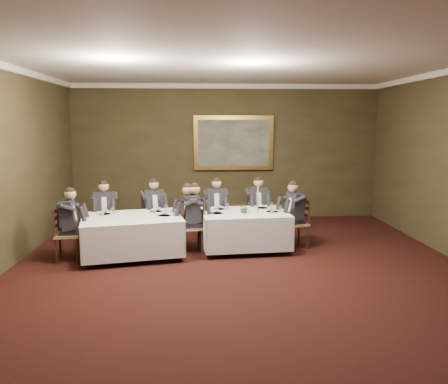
{
  "coord_description": "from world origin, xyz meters",
  "views": [
    {
      "loc": [
        -0.65,
        -6.49,
        2.49
      ],
      "look_at": [
        -0.2,
        2.05,
        1.15
      ],
      "focal_mm": 35.0,
      "sensor_mm": 36.0,
      "label": 1
    }
  ],
  "objects": [
    {
      "name": "centerpiece",
      "position": [
        0.18,
        1.83,
        0.88
      ],
      "size": [
        0.23,
        0.2,
        0.24
      ],
      "primitive_type": "imported",
      "rotation": [
        0.0,
        0.0,
        0.08
      ],
      "color": "#2D5926",
      "rests_on": "table_main"
    },
    {
      "name": "table_main",
      "position": [
        0.2,
        1.96,
        0.45
      ],
      "size": [
        1.81,
        1.44,
        0.67
      ],
      "rotation": [
        0.0,
        0.0,
        0.09
      ],
      "color": "black",
      "rests_on": "ground"
    },
    {
      "name": "place_setting_table_main",
      "position": [
        -0.24,
        2.29,
        0.8
      ],
      "size": [
        0.33,
        0.31,
        0.14
      ],
      "color": "white",
      "rests_on": "table_main"
    },
    {
      "name": "diner_sec_backleft",
      "position": [
        -2.64,
        2.43,
        0.51
      ],
      "size": [
        0.47,
        0.54,
        1.35
      ],
      "rotation": [
        0.0,
        0.0,
        3.31
      ],
      "color": "black",
      "rests_on": "chair_sec_backleft"
    },
    {
      "name": "back_wall",
      "position": [
        0.0,
        5.0,
        1.75
      ],
      "size": [
        8.0,
        0.1,
        3.5
      ],
      "primitive_type": "cube",
      "color": "#333019",
      "rests_on": "ground"
    },
    {
      "name": "diner_sec_endright",
      "position": [
        -0.84,
        1.86,
        0.51
      ],
      "size": [
        0.55,
        0.49,
        1.35
      ],
      "rotation": [
        0.0,
        0.0,
        1.77
      ],
      "color": "black",
      "rests_on": "chair_sec_endright"
    },
    {
      "name": "ground",
      "position": [
        0.0,
        0.0,
        0.0
      ],
      "size": [
        10.0,
        10.0,
        0.0
      ],
      "primitive_type": "plane",
      "color": "black",
      "rests_on": "ground"
    },
    {
      "name": "diner_main_backleft",
      "position": [
        -0.33,
        2.77,
        0.51
      ],
      "size": [
        0.43,
        0.5,
        1.35
      ],
      "rotation": [
        0.0,
        0.0,
        3.19
      ],
      "color": "black",
      "rests_on": "chair_main_backleft"
    },
    {
      "name": "diner_sec_backright",
      "position": [
        -1.67,
        2.63,
        0.51
      ],
      "size": [
        0.56,
        0.6,
        1.35
      ],
      "rotation": [
        0.0,
        0.0,
        3.55
      ],
      "color": "black",
      "rests_on": "chair_sec_backright"
    },
    {
      "name": "chair_main_backleft",
      "position": [
        -0.34,
        2.78,
        0.28
      ],
      "size": [
        0.46,
        0.44,
        1.0
      ],
      "rotation": [
        0.0,
        0.0,
        3.19
      ],
      "color": "#957A4C",
      "rests_on": "ground"
    },
    {
      "name": "diner_main_endleft",
      "position": [
        -0.86,
        1.86,
        0.51
      ],
      "size": [
        0.55,
        0.49,
        1.35
      ],
      "rotation": [
        0.0,
        0.0,
        -1.37
      ],
      "color": "black",
      "rests_on": "chair_main_endleft"
    },
    {
      "name": "chair_sec_backright",
      "position": [
        -1.68,
        2.64,
        0.28
      ],
      "size": [
        0.57,
        0.56,
        1.0
      ],
      "rotation": [
        0.0,
        0.0,
        3.55
      ],
      "color": "#957A4C",
      "rests_on": "ground"
    },
    {
      "name": "table_second",
      "position": [
        -1.97,
        1.62,
        0.45
      ],
      "size": [
        2.08,
        1.74,
        0.67
      ],
      "rotation": [
        0.0,
        0.0,
        0.21
      ],
      "color": "black",
      "rests_on": "ground"
    },
    {
      "name": "chair_sec_backleft",
      "position": [
        -2.64,
        2.44,
        0.28
      ],
      "size": [
        0.5,
        0.49,
        1.0
      ],
      "rotation": [
        0.0,
        0.0,
        3.31
      ],
      "color": "#957A4C",
      "rests_on": "ground"
    },
    {
      "name": "chair_main_endleft",
      "position": [
        -0.87,
        1.86,
        0.28
      ],
      "size": [
        0.5,
        0.51,
        1.0
      ],
      "rotation": [
        0.0,
        0.0,
        -1.37
      ],
      "color": "#957A4C",
      "rests_on": "ground"
    },
    {
      "name": "chair_sec_endleft",
      "position": [
        -3.11,
        1.38,
        0.28
      ],
      "size": [
        0.47,
        0.49,
        1.0
      ],
      "rotation": [
        0.0,
        0.0,
        -1.44
      ],
      "color": "#957A4C",
      "rests_on": "ground"
    },
    {
      "name": "candlestick",
      "position": [
        0.45,
        1.91,
        0.96
      ],
      "size": [
        0.08,
        0.08,
        0.53
      ],
      "color": "#BD813A",
      "rests_on": "table_main"
    },
    {
      "name": "chair_main_backright",
      "position": [
        0.57,
        2.86,
        0.28
      ],
      "size": [
        0.47,
        0.45,
        1.0
      ],
      "rotation": [
        0.0,
        0.0,
        3.22
      ],
      "color": "#957A4C",
      "rests_on": "ground"
    },
    {
      "name": "place_setting_table_second",
      "position": [
        -2.48,
        1.92,
        0.8
      ],
      "size": [
        0.33,
        0.31,
        0.14
      ],
      "color": "white",
      "rests_on": "table_second"
    },
    {
      "name": "diner_main_endright",
      "position": [
        1.25,
        2.05,
        0.51
      ],
      "size": [
        0.57,
        0.52,
        1.35
      ],
      "rotation": [
        0.0,
        0.0,
        1.85
      ],
      "color": "black",
      "rests_on": "chair_main_endright"
    },
    {
      "name": "crown_molding",
      "position": [
        0.0,
        0.0,
        3.44
      ],
      "size": [
        8.0,
        10.0,
        0.12
      ],
      "color": "white",
      "rests_on": "back_wall"
    },
    {
      "name": "chair_sec_endright",
      "position": [
        -0.83,
        1.86,
        0.28
      ],
      "size": [
        0.5,
        0.52,
        1.0
      ],
      "rotation": [
        0.0,
        0.0,
        1.77
      ],
      "color": "#957A4C",
      "rests_on": "ground"
    },
    {
      "name": "diner_sec_endleft",
      "position": [
        -3.09,
        1.38,
        0.51
      ],
      "size": [
        0.53,
        0.46,
        1.35
      ],
      "rotation": [
        0.0,
        0.0,
        -1.44
      ],
      "color": "black",
      "rests_on": "chair_sec_endleft"
    },
    {
      "name": "painting",
      "position": [
        0.2,
        4.94,
        1.99
      ],
      "size": [
        2.08,
        0.09,
        1.42
      ],
      "color": "gold",
      "rests_on": "back_wall"
    },
    {
      "name": "ceiling",
      "position": [
        0.0,
        0.0,
        3.5
      ],
      "size": [
        8.0,
        10.0,
        0.1
      ],
      "primitive_type": "cube",
      "color": "silver",
      "rests_on": "back_wall"
    },
    {
      "name": "chair_main_endright",
      "position": [
        1.26,
        2.06,
        0.28
      ],
      "size": [
        0.53,
        0.54,
        1.0
      ],
      "rotation": [
        0.0,
        0.0,
        1.85
      ],
      "color": "#957A4C",
      "rests_on": "ground"
    },
    {
      "name": "diner_main_backright",
      "position": [
        0.57,
        2.85,
        0.51
      ],
      "size": [
        0.44,
        0.51,
        1.35
      ],
      "rotation": [
        0.0,
        0.0,
        3.22
      ],
      "color": "black",
      "rests_on": "chair_main_backright"
    },
    {
      "name": "front_wall",
      "position": [
        0.0,
        -5.0,
        1.75
      ],
      "size": [
        8.0,
        0.1,
        3.5
      ],
      "primitive_type": "cube",
      "color": "#333019",
      "rests_on": "ground"
    }
  ]
}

